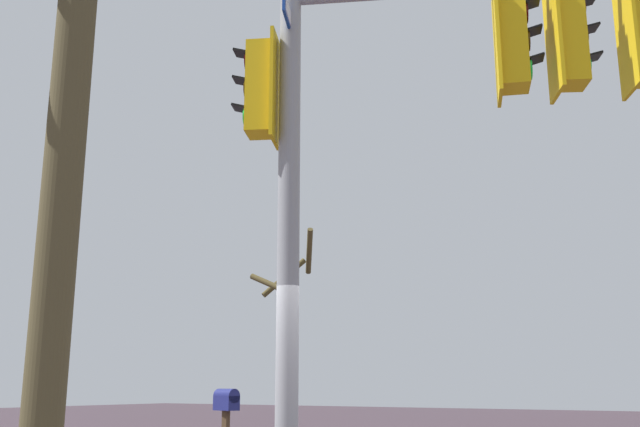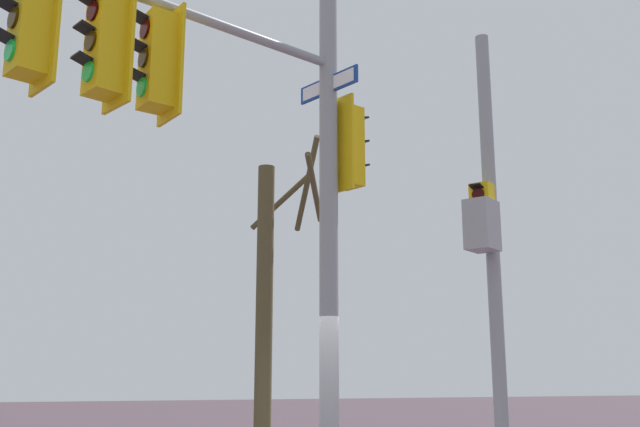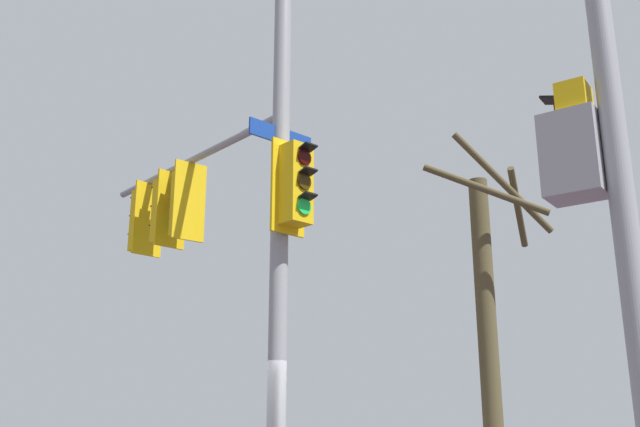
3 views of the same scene
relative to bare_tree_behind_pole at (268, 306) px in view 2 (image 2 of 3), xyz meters
The scene contains 3 objects.
main_signal_pole_assembly 4.50m from the bare_tree_behind_pole, 166.50° to the left, with size 3.73×5.97×9.42m.
secondary_pole_assembly 3.98m from the bare_tree_behind_pole, 102.38° to the right, with size 0.71×0.80×7.93m.
bare_tree_behind_pole is the anchor object (origin of this frame).
Camera 2 is at (-8.55, 2.49, 1.83)m, focal length 40.30 mm.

